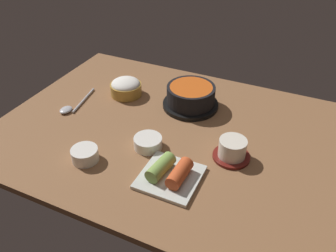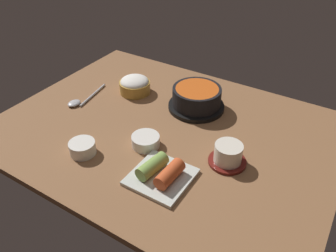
{
  "view_description": "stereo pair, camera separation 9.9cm",
  "coord_description": "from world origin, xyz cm",
  "px_view_note": "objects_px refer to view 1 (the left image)",
  "views": [
    {
      "loc": [
        35.73,
        -74.89,
        63.68
      ],
      "look_at": [
        2.0,
        -2.0,
        5.0
      ],
      "focal_mm": 36.32,
      "sensor_mm": 36.0,
      "label": 1
    },
    {
      "loc": [
        44.47,
        -70.17,
        63.68
      ],
      "look_at": [
        2.0,
        -2.0,
        5.0
      ],
      "focal_mm": 36.32,
      "sensor_mm": 36.0,
      "label": 2
    }
  ],
  "objects_px": {
    "rice_bowl": "(126,87)",
    "kimchi_plate": "(170,173)",
    "spoon": "(72,107)",
    "tea_cup_with_saucer": "(232,150)",
    "stone_pot": "(191,97)",
    "banchan_cup_center": "(148,142)",
    "side_bowl_near": "(85,154)"
  },
  "relations": [
    {
      "from": "banchan_cup_center",
      "to": "side_bowl_near",
      "type": "bearing_deg",
      "value": -136.95
    },
    {
      "from": "rice_bowl",
      "to": "tea_cup_with_saucer",
      "type": "bearing_deg",
      "value": -21.52
    },
    {
      "from": "side_bowl_near",
      "to": "spoon",
      "type": "bearing_deg",
      "value": 135.35
    },
    {
      "from": "rice_bowl",
      "to": "side_bowl_near",
      "type": "xyz_separation_m",
      "value": [
        0.08,
        -0.34,
        -0.01
      ]
    },
    {
      "from": "kimchi_plate",
      "to": "tea_cup_with_saucer",
      "type": "bearing_deg",
      "value": 50.61
    },
    {
      "from": "rice_bowl",
      "to": "banchan_cup_center",
      "type": "bearing_deg",
      "value": -47.89
    },
    {
      "from": "tea_cup_with_saucer",
      "to": "spoon",
      "type": "height_order",
      "value": "tea_cup_with_saucer"
    },
    {
      "from": "banchan_cup_center",
      "to": "spoon",
      "type": "height_order",
      "value": "banchan_cup_center"
    },
    {
      "from": "spoon",
      "to": "rice_bowl",
      "type": "bearing_deg",
      "value": 51.98
    },
    {
      "from": "stone_pot",
      "to": "side_bowl_near",
      "type": "distance_m",
      "value": 0.4
    },
    {
      "from": "banchan_cup_center",
      "to": "kimchi_plate",
      "type": "height_order",
      "value": "kimchi_plate"
    },
    {
      "from": "side_bowl_near",
      "to": "spoon",
      "type": "height_order",
      "value": "side_bowl_near"
    },
    {
      "from": "tea_cup_with_saucer",
      "to": "spoon",
      "type": "relative_size",
      "value": 0.57
    },
    {
      "from": "rice_bowl",
      "to": "kimchi_plate",
      "type": "relative_size",
      "value": 0.73
    },
    {
      "from": "stone_pot",
      "to": "banchan_cup_center",
      "type": "height_order",
      "value": "stone_pot"
    },
    {
      "from": "tea_cup_with_saucer",
      "to": "banchan_cup_center",
      "type": "relative_size",
      "value": 1.28
    },
    {
      "from": "stone_pot",
      "to": "tea_cup_with_saucer",
      "type": "xyz_separation_m",
      "value": [
        0.2,
        -0.19,
        -0.01
      ]
    },
    {
      "from": "stone_pot",
      "to": "banchan_cup_center",
      "type": "distance_m",
      "value": 0.25
    },
    {
      "from": "stone_pot",
      "to": "rice_bowl",
      "type": "xyz_separation_m",
      "value": [
        -0.23,
        -0.02,
        -0.01
      ]
    },
    {
      "from": "tea_cup_with_saucer",
      "to": "rice_bowl",
      "type": "bearing_deg",
      "value": 158.48
    },
    {
      "from": "rice_bowl",
      "to": "banchan_cup_center",
      "type": "relative_size",
      "value": 1.35
    },
    {
      "from": "banchan_cup_center",
      "to": "side_bowl_near",
      "type": "xyz_separation_m",
      "value": [
        -0.13,
        -0.12,
        0.0
      ]
    },
    {
      "from": "tea_cup_with_saucer",
      "to": "stone_pot",
      "type": "bearing_deg",
      "value": 135.53
    },
    {
      "from": "stone_pot",
      "to": "kimchi_plate",
      "type": "bearing_deg",
      "value": -76.77
    },
    {
      "from": "banchan_cup_center",
      "to": "spoon",
      "type": "xyz_separation_m",
      "value": [
        -0.32,
        0.07,
        -0.01
      ]
    },
    {
      "from": "rice_bowl",
      "to": "banchan_cup_center",
      "type": "distance_m",
      "value": 0.3
    },
    {
      "from": "kimchi_plate",
      "to": "spoon",
      "type": "distance_m",
      "value": 0.46
    },
    {
      "from": "banchan_cup_center",
      "to": "side_bowl_near",
      "type": "height_order",
      "value": "side_bowl_near"
    },
    {
      "from": "rice_bowl",
      "to": "kimchi_plate",
      "type": "distance_m",
      "value": 0.44
    },
    {
      "from": "banchan_cup_center",
      "to": "kimchi_plate",
      "type": "distance_m",
      "value": 0.14
    },
    {
      "from": "stone_pot",
      "to": "spoon",
      "type": "bearing_deg",
      "value": -153.38
    },
    {
      "from": "banchan_cup_center",
      "to": "rice_bowl",
      "type": "bearing_deg",
      "value": 132.11
    }
  ]
}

